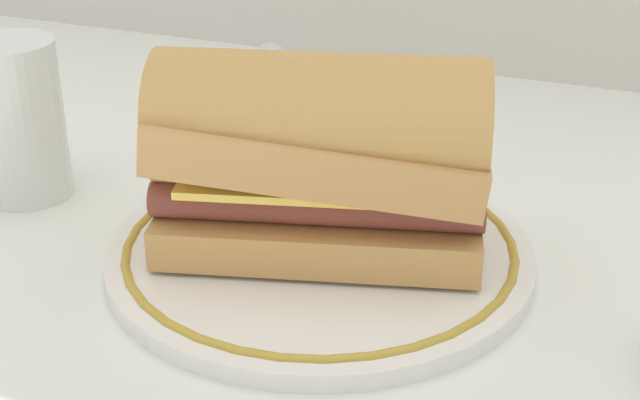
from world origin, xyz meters
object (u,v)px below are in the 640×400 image
Objects in this scene: drinking_glass at (20,129)px; salt_shaker at (271,83)px; plate at (320,251)px; sausage_sandwich at (320,153)px.

drinking_glass is 0.23m from salt_shaker.
plate is 3.88× the size of salt_shaker.
plate is at bearing -71.28° from sausage_sandwich.
plate is 0.25m from drinking_glass.
salt_shaker is at bearing 121.16° from plate.
sausage_sandwich is 0.24m from drinking_glass.
plate is 2.35× the size of drinking_glass.
sausage_sandwich is 0.25m from salt_shaker.
salt_shaker reaches higher than plate.
sausage_sandwich is 3.12× the size of salt_shaker.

